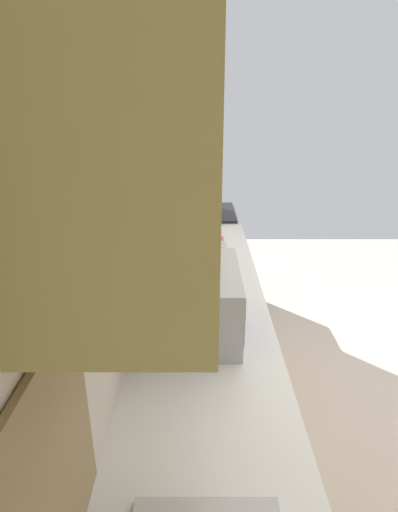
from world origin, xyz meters
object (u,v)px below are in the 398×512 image
at_px(oven_range, 201,258).
at_px(bowl, 213,240).
at_px(microwave, 200,300).
at_px(kettle, 215,255).

relative_size(oven_range, bowl, 7.30).
height_order(oven_range, microwave, microwave).
distance_m(bowl, kettle, 0.42).
bearing_deg(oven_range, bowl, -173.95).
distance_m(microwave, kettle, 0.76).
bearing_deg(oven_range, kettle, -176.04).
relative_size(oven_range, kettle, 5.61).
xyz_separation_m(oven_range, bowl, (-0.78, -0.08, 0.47)).
height_order(bowl, kettle, kettle).
height_order(oven_range, bowl, oven_range).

